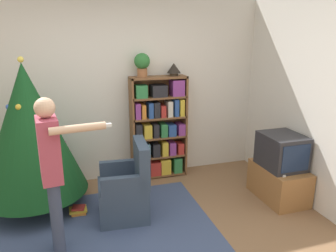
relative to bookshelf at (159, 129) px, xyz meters
The scene contains 12 objects.
wall_back 0.92m from the bookshelf, 163.69° to the left, with size 8.00×0.10×2.60m.
area_rug 1.80m from the bookshelf, 131.23° to the right, with size 2.65×1.82×0.01m.
bookshelf is the anchor object (origin of this frame).
tv_stand 1.82m from the bookshelf, 41.26° to the right, with size 0.48×0.77×0.45m.
television 1.75m from the bookshelf, 41.32° to the right, with size 0.47×0.55×0.44m.
game_remote 1.83m from the bookshelf, 49.81° to the right, with size 0.04×0.12×0.02m.
christmas_tree 1.79m from the bookshelf, 165.49° to the right, with size 1.26×1.26×1.87m.
armchair 1.28m from the bookshelf, 124.31° to the right, with size 0.61×0.60×0.92m.
standing_person 2.07m from the bookshelf, 134.13° to the right, with size 0.67×0.47×1.58m.
potted_plant 0.99m from the bookshelf, behind, with size 0.22×0.22×0.33m.
table_lamp 0.91m from the bookshelf, ahead, with size 0.20×0.20×0.18m.
book_pile_near_tree 1.62m from the bookshelf, 148.27° to the right, with size 0.21×0.18×0.09m.
Camera 1 is at (-0.53, -2.71, 2.13)m, focal length 35.00 mm.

